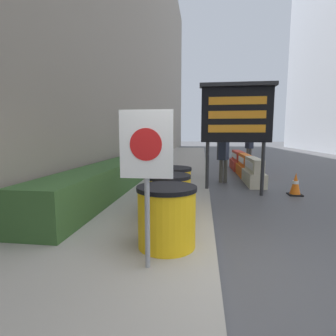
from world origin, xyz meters
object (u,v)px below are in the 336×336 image
at_px(barrel_drum_middle, 167,198).
at_px(jersey_barrier_cream, 254,173).
at_px(warning_sign, 146,158).
at_px(pedestrian_passerby, 224,155).
at_px(jersey_barrier_orange_far, 245,166).
at_px(jersey_barrier_red_striped, 238,161).
at_px(message_board, 236,115).
at_px(pedestrian_worker, 249,145).
at_px(barrel_drum_back, 172,187).
at_px(traffic_cone_near, 295,184).
at_px(barrel_drum_foreground, 167,216).
at_px(traffic_light_near_curb, 219,114).

relative_size(barrel_drum_middle, jersey_barrier_cream, 0.47).
bearing_deg(jersey_barrier_cream, warning_sign, -110.67).
height_order(barrel_drum_middle, pedestrian_passerby, pedestrian_passerby).
xyz_separation_m(jersey_barrier_orange_far, pedestrian_passerby, (-1.01, -1.68, 0.61)).
xyz_separation_m(barrel_drum_middle, jersey_barrier_red_striped, (2.38, 8.75, -0.19)).
bearing_deg(message_board, jersey_barrier_orange_far, 76.68).
bearing_deg(pedestrian_worker, jersey_barrier_cream, 148.68).
relative_size(jersey_barrier_cream, jersey_barrier_orange_far, 1.07).
height_order(pedestrian_worker, pedestrian_passerby, pedestrian_worker).
xyz_separation_m(message_board, jersey_barrier_red_striped, (0.85, 5.71, -1.87)).
xyz_separation_m(barrel_drum_back, traffic_cone_near, (3.28, 2.16, -0.27)).
xyz_separation_m(jersey_barrier_cream, pedestrian_passerby, (-1.01, 0.24, 0.61)).
bearing_deg(barrel_drum_middle, pedestrian_passerby, 74.47).
distance_m(barrel_drum_foreground, pedestrian_passerby, 6.11).
relative_size(traffic_cone_near, traffic_light_near_curb, 0.15).
relative_size(barrel_drum_foreground, jersey_barrier_red_striped, 0.39).
xyz_separation_m(warning_sign, jersey_barrier_orange_far, (2.40, 8.28, -1.06)).
height_order(barrel_drum_foreground, jersey_barrier_cream, barrel_drum_foreground).
xyz_separation_m(barrel_drum_middle, traffic_light_near_curb, (1.66, 13.38, 2.45)).
height_order(message_board, jersey_barrier_cream, message_board).
distance_m(barrel_drum_back, jersey_barrier_cream, 4.40).
distance_m(barrel_drum_back, pedestrian_worker, 11.24).
bearing_deg(message_board, pedestrian_worker, 77.80).
distance_m(barrel_drum_back, traffic_light_near_curb, 12.70).
relative_size(message_board, jersey_barrier_orange_far, 1.83).
height_order(barrel_drum_back, traffic_light_near_curb, traffic_light_near_curb).
relative_size(barrel_drum_back, pedestrian_passerby, 0.50).
bearing_deg(pedestrian_passerby, jersey_barrier_orange_far, -10.54).
bearing_deg(jersey_barrier_cream, traffic_cone_near, -60.16).
bearing_deg(barrel_drum_foreground, traffic_light_near_curb, 83.92).
relative_size(message_board, jersey_barrier_cream, 1.71).
relative_size(warning_sign, message_board, 0.59).
relative_size(jersey_barrier_orange_far, jersey_barrier_red_striped, 0.77).
xyz_separation_m(warning_sign, traffic_light_near_curb, (1.68, 15.03, 1.58)).
xyz_separation_m(traffic_light_near_curb, pedestrian_passerby, (-0.29, -8.43, -2.03)).
bearing_deg(barrel_drum_back, jersey_barrier_red_striped, 72.68).
height_order(traffic_cone_near, pedestrian_worker, pedestrian_worker).
xyz_separation_m(traffic_cone_near, pedestrian_passerby, (-1.88, 1.76, 0.69)).
height_order(barrel_drum_back, pedestrian_passerby, pedestrian_passerby).
relative_size(traffic_cone_near, pedestrian_worker, 0.36).
height_order(message_board, jersey_barrier_orange_far, message_board).
height_order(barrel_drum_middle, jersey_barrier_cream, barrel_drum_middle).
height_order(warning_sign, jersey_barrier_cream, warning_sign).
distance_m(jersey_barrier_cream, jersey_barrier_orange_far, 1.92).
height_order(barrel_drum_middle, traffic_light_near_curb, traffic_light_near_curb).
relative_size(barrel_drum_middle, jersey_barrier_red_striped, 0.39).
bearing_deg(jersey_barrier_orange_far, jersey_barrier_cream, -90.00).
bearing_deg(jersey_barrier_orange_far, warning_sign, -106.16).
distance_m(warning_sign, jersey_barrier_cream, 6.88).
relative_size(message_board, traffic_cone_near, 4.80).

